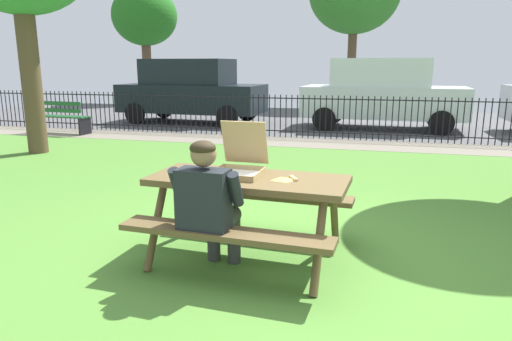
# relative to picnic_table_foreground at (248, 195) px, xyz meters

# --- Properties ---
(ground) EXTENTS (28.00, 11.18, 0.02)m
(ground) POSITION_rel_picnic_table_foreground_xyz_m (0.34, 1.73, -0.61)
(ground) COLOR #508632
(cobblestone_walkway) EXTENTS (28.00, 1.40, 0.01)m
(cobblestone_walkway) POSITION_rel_picnic_table_foreground_xyz_m (0.34, 6.62, -0.60)
(cobblestone_walkway) COLOR gray
(street_asphalt) EXTENTS (28.00, 7.84, 0.01)m
(street_asphalt) POSITION_rel_picnic_table_foreground_xyz_m (0.34, 11.25, -0.60)
(street_asphalt) COLOR #515154
(picnic_table_foreground) EXTENTS (1.88, 1.58, 0.79)m
(picnic_table_foreground) POSITION_rel_picnic_table_foreground_xyz_m (0.00, 0.00, 0.00)
(picnic_table_foreground) COLOR brown
(picnic_table_foreground) RESTS_ON ground
(pizza_box_open) EXTENTS (0.45, 0.54, 0.49)m
(pizza_box_open) POSITION_rel_picnic_table_foreground_xyz_m (-0.11, 0.12, 0.29)
(pizza_box_open) COLOR tan
(pizza_box_open) RESTS_ON picnic_table_foreground
(pizza_slice_on_table) EXTENTS (0.25, 0.23, 0.02)m
(pizza_slice_on_table) POSITION_rel_picnic_table_foreground_xyz_m (0.35, -0.01, 0.18)
(pizza_slice_on_table) COLOR #E7C658
(pizza_slice_on_table) RESTS_ON picnic_table_foreground
(adult_at_table) EXTENTS (0.62, 0.61, 1.19)m
(adult_at_table) POSITION_rel_picnic_table_foreground_xyz_m (-0.21, -0.49, 0.06)
(adult_at_table) COLOR #383838
(adult_at_table) RESTS_ON ground
(iron_fence_streetside) EXTENTS (21.80, 0.03, 1.05)m
(iron_fence_streetside) POSITION_rel_picnic_table_foreground_xyz_m (0.34, 7.32, -0.06)
(iron_fence_streetside) COLOR black
(iron_fence_streetside) RESTS_ON ground
(park_bench_left) EXTENTS (1.63, 0.58, 0.85)m
(park_bench_left) POSITION_rel_picnic_table_foreground_xyz_m (-6.94, 6.49, -0.18)
(park_bench_left) COLOR #22572D
(park_bench_left) RESTS_ON ground
(parked_car_far_left) EXTENTS (4.49, 2.09, 1.94)m
(parked_car_far_left) POSITION_rel_picnic_table_foreground_xyz_m (-4.49, 9.54, 0.41)
(parked_car_far_left) COLOR black
(parked_car_far_left) RESTS_ON ground
(parked_car_left) EXTENTS (4.47, 2.07, 1.94)m
(parked_car_left) POSITION_rel_picnic_table_foreground_xyz_m (1.23, 9.54, 0.41)
(parked_car_left) COLOR silver
(parked_car_left) RESTS_ON ground
(far_tree_left) EXTENTS (3.00, 3.00, 5.33)m
(far_tree_left) POSITION_rel_picnic_table_foreground_xyz_m (-9.57, 16.51, 3.33)
(far_tree_left) COLOR brown
(far_tree_left) RESTS_ON ground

